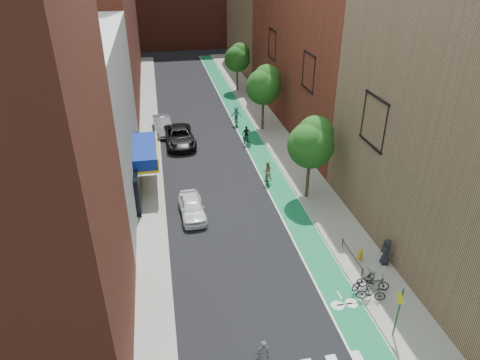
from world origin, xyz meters
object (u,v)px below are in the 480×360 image
parked_car_silver (163,125)px  pedestrian (386,252)px  fire_hydrant (360,254)px  cyclist_lane_near (267,174)px  parked_car_white (192,207)px  cyclist_lane_far (236,117)px  parked_car_black (180,137)px  cyclist_lane_mid (247,138)px

parked_car_silver → pedestrian: 26.74m
fire_hydrant → cyclist_lane_near: bearing=106.4°
parked_car_white → cyclist_lane_far: size_ratio=1.97×
fire_hydrant → parked_car_black: bearing=115.4°
parked_car_black → cyclist_lane_far: 7.44m
parked_car_white → cyclist_lane_mid: size_ratio=2.15×
parked_car_white → cyclist_lane_far: (6.36, 16.73, 0.24)m
cyclist_lane_near → cyclist_lane_mid: bearing=-86.3°
parked_car_black → parked_car_silver: bearing=110.9°
parked_car_black → pedestrian: (10.71, -20.41, 0.19)m
cyclist_lane_near → pedestrian: (4.40, -11.13, 0.14)m
parked_car_white → fire_hydrant: bearing=-39.0°
cyclist_lane_far → pedestrian: size_ratio=1.24×
parked_car_white → parked_car_silver: 16.24m
parked_car_silver → cyclist_lane_far: bearing=-0.4°
parked_car_black → parked_car_silver: parked_car_black is taller
cyclist_lane_near → cyclist_lane_far: size_ratio=0.93×
parked_car_white → cyclist_lane_near: size_ratio=2.12×
parked_car_silver → cyclist_lane_far: cyclist_lane_far is taller
parked_car_white → pedestrian: (10.76, -7.62, 0.29)m
cyclist_lane_far → parked_car_silver: bearing=14.9°
parked_car_silver → pedestrian: pedestrian is taller
parked_car_silver → fire_hydrant: (10.91, -23.20, -0.24)m
parked_car_white → cyclist_lane_far: 17.90m
pedestrian → cyclist_lane_far: bearing=-165.8°
cyclist_lane_near → fire_hydrant: 10.99m
cyclist_lane_far → fire_hydrant: cyclist_lane_far is taller
parked_car_black → cyclist_lane_far: size_ratio=2.77×
cyclist_lane_mid → pedestrian: 19.57m
parked_car_silver → cyclist_lane_near: 14.87m
parked_car_silver → cyclist_lane_mid: 9.12m
parked_car_white → fire_hydrant: (9.47, -7.02, -0.15)m
parked_car_white → cyclist_lane_near: 7.27m
parked_car_silver → pedestrian: size_ratio=2.84×
cyclist_lane_mid → fire_hydrant: 18.73m
fire_hydrant → parked_car_silver: bearing=115.2°
cyclist_lane_near → pedestrian: bearing=115.2°
cyclist_lane_far → pedestrian: bearing=111.2°
parked_car_white → cyclist_lane_far: bearing=66.7°
parked_car_silver → cyclist_lane_mid: (7.80, -4.73, -0.11)m
cyclist_lane_near → parked_car_white: bearing=32.6°
cyclist_lane_mid → parked_car_white: bearing=50.2°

